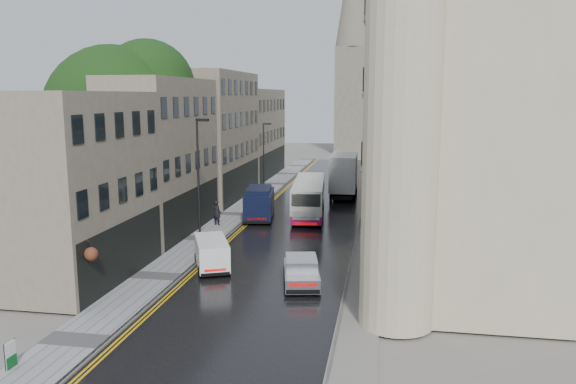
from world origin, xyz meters
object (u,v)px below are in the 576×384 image
(white_lorry, at_px, (331,178))
(pedestrian, at_px, (217,213))
(lamp_post_far, at_px, (264,161))
(tree_far, at_px, (185,135))
(lamp_post_near, at_px, (198,183))
(white_van, at_px, (200,261))
(cream_bus, at_px, (293,204))
(tree_near, at_px, (116,138))
(silver_hatchback, at_px, (286,280))
(navy_van, at_px, (245,207))
(estate_sign, at_px, (10,355))

(white_lorry, bearing_deg, pedestrian, -122.40)
(pedestrian, xyz_separation_m, lamp_post_far, (1.13, 11.59, 2.64))
(tree_far, bearing_deg, lamp_post_far, 14.88)
(lamp_post_near, bearing_deg, white_van, -57.69)
(cream_bus, relative_size, lamp_post_far, 1.47)
(tree_far, distance_m, lamp_post_far, 7.78)
(tree_near, xyz_separation_m, silver_hatchback, (14.13, -10.47, -6.17))
(silver_hatchback, distance_m, lamp_post_far, 26.40)
(cream_bus, bearing_deg, lamp_post_far, 110.25)
(tree_far, xyz_separation_m, white_van, (8.65, -21.56, -5.32))
(cream_bus, relative_size, lamp_post_near, 1.27)
(tree_far, distance_m, silver_hatchback, 27.78)
(pedestrian, bearing_deg, tree_far, -37.22)
(silver_hatchback, bearing_deg, white_lorry, 79.76)
(pedestrian, bearing_deg, silver_hatchback, 140.77)
(silver_hatchback, height_order, white_van, white_van)
(white_lorry, relative_size, lamp_post_near, 0.98)
(white_lorry, relative_size, silver_hatchback, 2.02)
(navy_van, bearing_deg, cream_bus, 11.20)
(tree_far, xyz_separation_m, lamp_post_near, (6.57, -15.44, -1.96))
(white_lorry, xyz_separation_m, silver_hatchback, (0.32, -26.13, -1.38))
(lamp_post_near, bearing_deg, tree_far, 126.57)
(tree_far, distance_m, cream_bus, 14.43)
(tree_near, bearing_deg, lamp_post_near, -19.55)
(tree_far, height_order, white_van, tree_far)
(white_lorry, distance_m, lamp_post_far, 6.62)
(estate_sign, bearing_deg, lamp_post_far, 88.31)
(white_van, distance_m, navy_van, 13.02)
(cream_bus, height_order, navy_van, cream_bus)
(cream_bus, relative_size, white_van, 2.68)
(white_van, bearing_deg, navy_van, 70.20)
(estate_sign, bearing_deg, pedestrian, 89.62)
(navy_van, relative_size, estate_sign, 5.49)
(tree_far, relative_size, lamp_post_far, 1.73)
(tree_near, height_order, white_van, tree_near)
(navy_van, distance_m, pedestrian, 2.25)
(tree_near, distance_m, lamp_post_near, 7.77)
(navy_van, bearing_deg, tree_near, -159.97)
(silver_hatchback, height_order, lamp_post_far, lamp_post_far)
(lamp_post_near, xyz_separation_m, estate_sign, (-1.26, -17.56, -3.66))
(cream_bus, bearing_deg, pedestrian, -161.68)
(white_lorry, height_order, lamp_post_near, lamp_post_near)
(white_lorry, distance_m, white_van, 24.74)
(silver_hatchback, relative_size, lamp_post_far, 0.56)
(pedestrian, bearing_deg, white_van, 123.78)
(lamp_post_near, height_order, estate_sign, lamp_post_near)
(cream_bus, xyz_separation_m, white_van, (-2.85, -14.27, -0.55))
(white_van, distance_m, lamp_post_far, 23.66)
(silver_hatchback, distance_m, pedestrian, 15.85)
(white_van, height_order, estate_sign, white_van)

